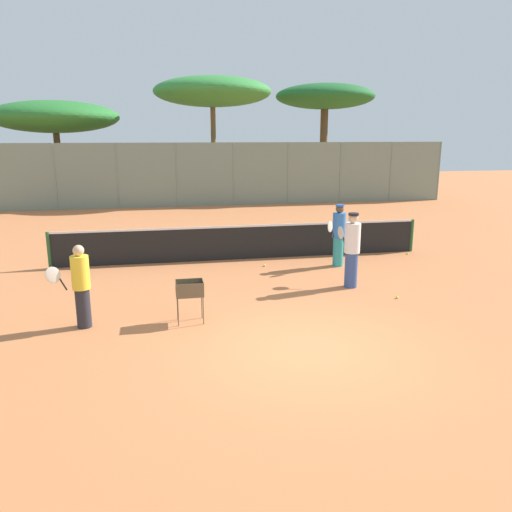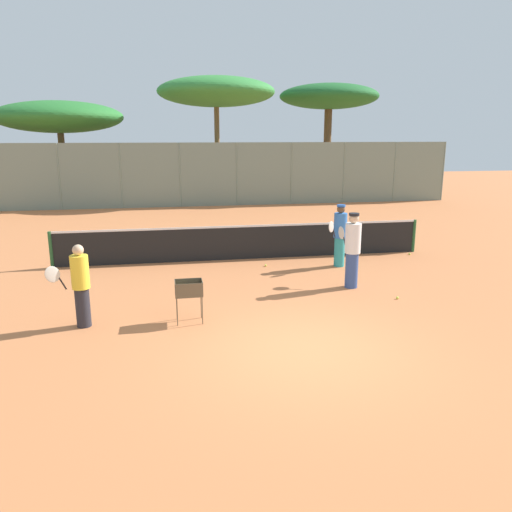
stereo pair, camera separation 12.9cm
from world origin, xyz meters
name	(u,v)px [view 1 (the left image)]	position (x,y,z in m)	size (l,w,h in m)	color
ground_plane	(305,350)	(0.00, 0.00, 0.00)	(80.00, 80.00, 0.00)	#C67242
tennis_net	(243,242)	(0.00, 6.85, 0.56)	(11.45, 0.10, 1.07)	#26592D
back_fence	(205,175)	(0.00, 18.85, 1.68)	(27.42, 0.08, 3.36)	gray
tree_0	(55,117)	(-7.95, 22.18, 4.70)	(7.00, 7.00, 5.59)	brown
tree_1	(325,98)	(7.71, 22.30, 5.94)	(6.00, 6.00, 6.76)	brown
tree_2	(213,92)	(0.82, 21.99, 6.14)	(6.78, 6.78, 7.01)	brown
player_white_outfit	(339,235)	(2.62, 5.51, 0.95)	(0.75, 0.71, 1.82)	teal
player_red_cap	(352,249)	(2.21, 3.46, 0.99)	(0.39, 0.95, 1.91)	#334C8C
player_yellow_shirt	(81,286)	(-4.08, 1.91, 0.87)	(0.81, 0.58, 1.70)	#26262D
ball_cart	(189,292)	(-1.96, 1.77, 0.66)	(0.56, 0.41, 0.88)	brown
tennis_ball_0	(408,253)	(5.36, 6.44, 0.03)	(0.07, 0.07, 0.07)	#D1E54C
tennis_ball_1	(265,265)	(0.48, 5.85, 0.03)	(0.07, 0.07, 0.07)	#D1E54C
tennis_ball_2	(397,297)	(2.96, 2.36, 0.03)	(0.07, 0.07, 0.07)	#D1E54C
parked_car	(152,187)	(-2.85, 23.06, 0.66)	(4.20, 1.70, 1.60)	#B2B7BC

